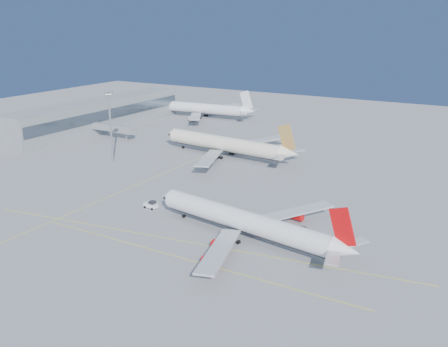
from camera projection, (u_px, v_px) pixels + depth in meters
ground at (198, 233)px, 132.36m from camera, size 500.00×500.00×0.00m
terminal at (99, 115)px, 255.31m from camera, size 18.40×110.00×15.00m
jet_bridge at (114, 128)px, 234.83m from camera, size 23.60×3.60×6.90m
taxiway_lines at (167, 215)px, 144.63m from camera, size 118.86×140.00×0.02m
airliner_virgin at (247, 222)px, 127.58m from camera, size 62.13×55.23×15.37m
airliner_etihad at (227, 144)px, 204.17m from camera, size 66.15×60.79×17.26m
airliner_third at (203, 109)px, 286.04m from camera, size 64.20×58.96×17.21m
pushback_tug at (151, 205)px, 149.51m from camera, size 4.29×2.80×2.33m
light_mast at (110, 122)px, 193.14m from camera, size 2.40×2.40×27.76m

